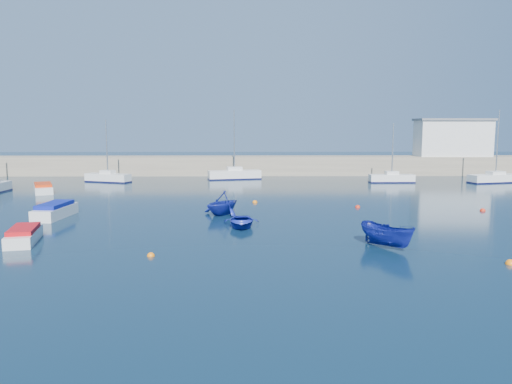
{
  "coord_description": "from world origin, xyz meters",
  "views": [
    {
      "loc": [
        1.24,
        -24.39,
        6.8
      ],
      "look_at": [
        1.77,
        15.04,
        1.6
      ],
      "focal_mm": 35.0,
      "sensor_mm": 36.0,
      "label": 1
    }
  ],
  "objects_px": {
    "motorboat_0": "(24,235)",
    "motorboat_1": "(55,211)",
    "sailboat_7": "(392,178)",
    "dinghy_left": "(222,203)",
    "sailboat_8": "(495,178)",
    "sailboat_5": "(108,177)",
    "dinghy_center": "(241,222)",
    "sailboat_6": "(234,174)",
    "dinghy_right": "(387,235)",
    "motorboat_2": "(43,188)",
    "harbor_office": "(453,138)"
  },
  "relations": [
    {
      "from": "sailboat_6",
      "to": "dinghy_right",
      "type": "height_order",
      "value": "sailboat_6"
    },
    {
      "from": "sailboat_8",
      "to": "motorboat_0",
      "type": "xyz_separation_m",
      "value": [
        -43.31,
        -30.99,
        -0.12
      ]
    },
    {
      "from": "motorboat_2",
      "to": "motorboat_1",
      "type": "bearing_deg",
      "value": -89.65
    },
    {
      "from": "dinghy_center",
      "to": "sailboat_6",
      "type": "bearing_deg",
      "value": 92.0
    },
    {
      "from": "sailboat_7",
      "to": "dinghy_right",
      "type": "xyz_separation_m",
      "value": [
        -9.61,
        -32.89,
        0.16
      ]
    },
    {
      "from": "sailboat_8",
      "to": "motorboat_0",
      "type": "bearing_deg",
      "value": 111.23
    },
    {
      "from": "dinghy_center",
      "to": "motorboat_2",
      "type": "bearing_deg",
      "value": 138.45
    },
    {
      "from": "motorboat_2",
      "to": "harbor_office",
      "type": "bearing_deg",
      "value": -4.13
    },
    {
      "from": "motorboat_1",
      "to": "motorboat_2",
      "type": "height_order",
      "value": "motorboat_1"
    },
    {
      "from": "harbor_office",
      "to": "motorboat_0",
      "type": "relative_size",
      "value": 2.3
    },
    {
      "from": "motorboat_1",
      "to": "dinghy_right",
      "type": "height_order",
      "value": "dinghy_right"
    },
    {
      "from": "sailboat_5",
      "to": "dinghy_center",
      "type": "height_order",
      "value": "sailboat_5"
    },
    {
      "from": "sailboat_8",
      "to": "dinghy_right",
      "type": "relative_size",
      "value": 2.38
    },
    {
      "from": "motorboat_2",
      "to": "dinghy_right",
      "type": "distance_m",
      "value": 37.8
    },
    {
      "from": "harbor_office",
      "to": "sailboat_6",
      "type": "height_order",
      "value": "sailboat_6"
    },
    {
      "from": "sailboat_7",
      "to": "dinghy_left",
      "type": "relative_size",
      "value": 2.04
    },
    {
      "from": "motorboat_2",
      "to": "dinghy_left",
      "type": "height_order",
      "value": "dinghy_left"
    },
    {
      "from": "motorboat_0",
      "to": "motorboat_1",
      "type": "relative_size",
      "value": 0.92
    },
    {
      "from": "harbor_office",
      "to": "motorboat_2",
      "type": "height_order",
      "value": "harbor_office"
    },
    {
      "from": "sailboat_5",
      "to": "sailboat_8",
      "type": "xyz_separation_m",
      "value": [
        47.4,
        -1.26,
        -0.02
      ]
    },
    {
      "from": "sailboat_7",
      "to": "dinghy_left",
      "type": "height_order",
      "value": "sailboat_7"
    },
    {
      "from": "sailboat_5",
      "to": "motorboat_0",
      "type": "height_order",
      "value": "sailboat_5"
    },
    {
      "from": "sailboat_6",
      "to": "motorboat_2",
      "type": "xyz_separation_m",
      "value": [
        -19.43,
        -12.9,
        -0.18
      ]
    },
    {
      "from": "dinghy_center",
      "to": "dinghy_right",
      "type": "distance_m",
      "value": 10.26
    },
    {
      "from": "harbor_office",
      "to": "dinghy_left",
      "type": "relative_size",
      "value": 2.85
    },
    {
      "from": "harbor_office",
      "to": "motorboat_1",
      "type": "height_order",
      "value": "harbor_office"
    },
    {
      "from": "motorboat_0",
      "to": "motorboat_2",
      "type": "height_order",
      "value": "motorboat_2"
    },
    {
      "from": "motorboat_1",
      "to": "dinghy_right",
      "type": "bearing_deg",
      "value": -18.82
    },
    {
      "from": "sailboat_5",
      "to": "motorboat_0",
      "type": "xyz_separation_m",
      "value": [
        4.09,
        -32.25,
        -0.14
      ]
    },
    {
      "from": "dinghy_center",
      "to": "harbor_office",
      "type": "bearing_deg",
      "value": 51.1
    },
    {
      "from": "sailboat_6",
      "to": "dinghy_left",
      "type": "distance_m",
      "value": 26.29
    },
    {
      "from": "motorboat_1",
      "to": "motorboat_0",
      "type": "bearing_deg",
      "value": -76.25
    },
    {
      "from": "dinghy_left",
      "to": "dinghy_right",
      "type": "distance_m",
      "value": 14.55
    },
    {
      "from": "sailboat_6",
      "to": "motorboat_0",
      "type": "relative_size",
      "value": 2.05
    },
    {
      "from": "sailboat_8",
      "to": "motorboat_0",
      "type": "relative_size",
      "value": 2.02
    },
    {
      "from": "harbor_office",
      "to": "dinghy_center",
      "type": "relative_size",
      "value": 2.86
    },
    {
      "from": "sailboat_7",
      "to": "harbor_office",
      "type": "bearing_deg",
      "value": -49.11
    },
    {
      "from": "sailboat_5",
      "to": "dinghy_right",
      "type": "bearing_deg",
      "value": -123.43
    },
    {
      "from": "sailboat_6",
      "to": "dinghy_right",
      "type": "relative_size",
      "value": 2.42
    },
    {
      "from": "sailboat_5",
      "to": "motorboat_1",
      "type": "height_order",
      "value": "sailboat_5"
    },
    {
      "from": "dinghy_left",
      "to": "harbor_office",
      "type": "bearing_deg",
      "value": 83.94
    },
    {
      "from": "sailboat_7",
      "to": "dinghy_center",
      "type": "height_order",
      "value": "sailboat_7"
    },
    {
      "from": "sailboat_5",
      "to": "motorboat_2",
      "type": "bearing_deg",
      "value": 177.95
    },
    {
      "from": "sailboat_5",
      "to": "motorboat_1",
      "type": "distance_m",
      "value": 24.3
    },
    {
      "from": "sailboat_7",
      "to": "sailboat_8",
      "type": "xyz_separation_m",
      "value": [
        12.62,
        -0.27,
        0.0
      ]
    },
    {
      "from": "sailboat_7",
      "to": "dinghy_right",
      "type": "relative_size",
      "value": 1.95
    },
    {
      "from": "sailboat_8",
      "to": "motorboat_1",
      "type": "distance_m",
      "value": 50.13
    },
    {
      "from": "sailboat_7",
      "to": "motorboat_2",
      "type": "bearing_deg",
      "value": 102.0
    },
    {
      "from": "motorboat_0",
      "to": "dinghy_left",
      "type": "distance_m",
      "value": 14.45
    },
    {
      "from": "sailboat_5",
      "to": "motorboat_0",
      "type": "bearing_deg",
      "value": -152.81
    }
  ]
}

